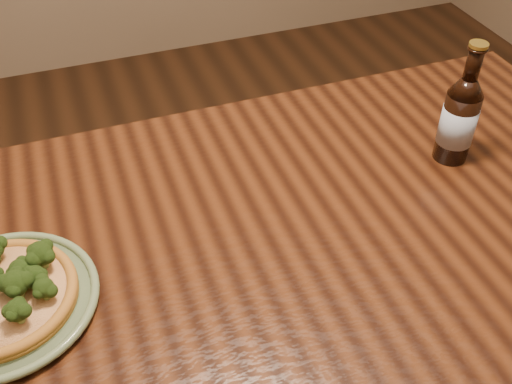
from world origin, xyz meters
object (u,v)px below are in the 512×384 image
object	(u,v)px
table	(262,285)
plate	(2,302)
pizza	(0,294)
beer_bottle	(459,118)

from	to	relation	value
table	plate	size ratio (longest dim) A/B	5.42
table	plate	world-z (taller)	plate
table	pizza	world-z (taller)	pizza
pizza	beer_bottle	xyz separation A→B (m)	(0.86, 0.09, 0.06)
plate	beer_bottle	world-z (taller)	beer_bottle
plate	beer_bottle	distance (m)	0.87
table	pizza	distance (m)	0.43
pizza	beer_bottle	world-z (taller)	beer_bottle
table	beer_bottle	distance (m)	0.49
pizza	beer_bottle	size ratio (longest dim) A/B	0.94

